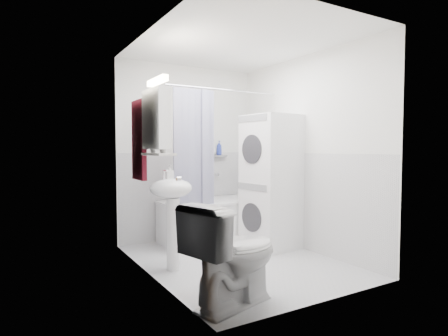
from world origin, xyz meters
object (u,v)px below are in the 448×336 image
washer_dryer (271,182)px  toilet (234,254)px  sink (172,203)px  bathtub (215,218)px

washer_dryer → toilet: 1.88m
sink → washer_dryer: washer_dryer is taller
bathtub → toilet: (-0.89, -1.89, 0.10)m
sink → washer_dryer: bearing=7.8°
washer_dryer → toilet: bearing=-142.6°
bathtub → toilet: size_ratio=1.75×
bathtub → sink: 1.35m
sink → toilet: (0.09, -1.05, -0.29)m
bathtub → sink: size_ratio=1.41×
sink → toilet: sink is taller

